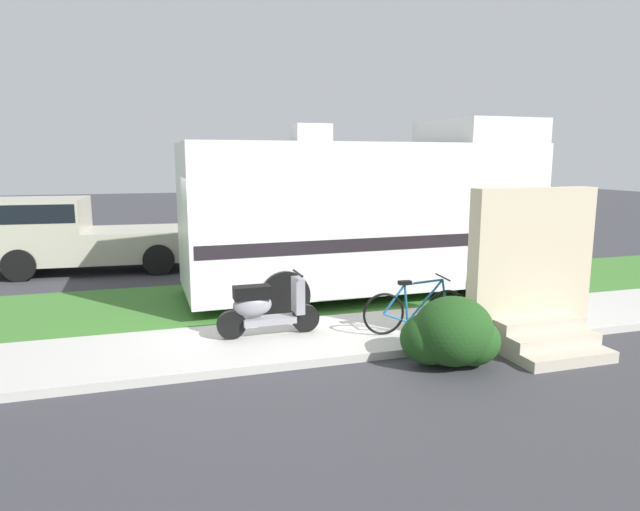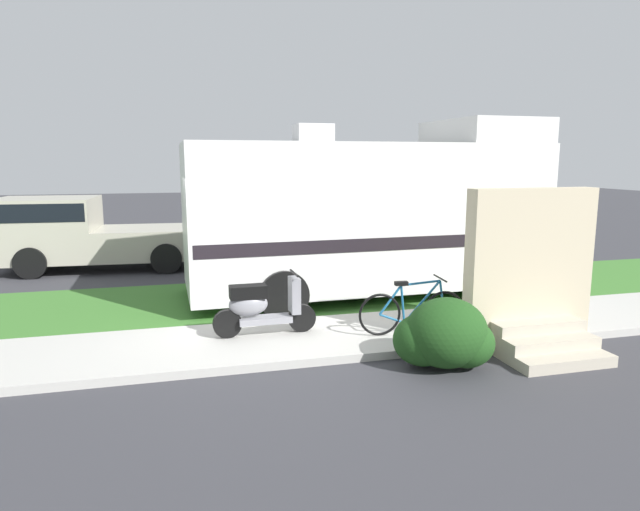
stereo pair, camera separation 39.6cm
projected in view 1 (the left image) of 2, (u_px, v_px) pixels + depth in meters
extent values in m
plane|color=#38383D|center=(250.00, 325.00, 9.46)|extent=(80.00, 80.00, 0.00)
cube|color=beige|center=(264.00, 344.00, 8.32)|extent=(24.00, 2.00, 0.12)
cube|color=#3D752D|center=(237.00, 302.00, 10.87)|extent=(24.00, 3.40, 0.08)
cube|color=silver|center=(361.00, 214.00, 11.24)|extent=(7.16, 2.72, 2.82)
cube|color=silver|center=(477.00, 133.00, 11.77)|extent=(1.85, 2.49, 0.50)
cube|color=black|center=(361.00, 235.00, 11.32)|extent=(7.02, 2.74, 0.24)
cube|color=black|center=(509.00, 187.00, 12.24)|extent=(0.12, 2.20, 0.90)
cube|color=silver|center=(311.00, 134.00, 10.64)|extent=(0.71, 0.61, 0.36)
cylinder|color=black|center=(425.00, 259.00, 13.30)|extent=(0.91, 0.30, 0.90)
cylinder|color=black|center=(486.00, 280.00, 10.97)|extent=(0.91, 0.30, 0.90)
cylinder|color=black|center=(255.00, 269.00, 12.02)|extent=(0.91, 0.30, 0.90)
cylinder|color=black|center=(284.00, 295.00, 9.69)|extent=(0.91, 0.30, 0.90)
cylinder|color=black|center=(305.00, 318.00, 8.70)|extent=(0.44, 0.11, 0.44)
cylinder|color=black|center=(231.00, 325.00, 8.34)|extent=(0.44, 0.11, 0.44)
cube|color=gray|center=(269.00, 320.00, 8.52)|extent=(0.82, 0.29, 0.10)
cube|color=black|center=(252.00, 292.00, 8.36)|extent=(0.56, 0.27, 0.20)
ellipsoid|color=gray|center=(252.00, 305.00, 8.40)|extent=(0.60, 0.31, 0.36)
cube|color=gray|center=(298.00, 295.00, 8.60)|extent=(0.14, 0.32, 0.56)
cylinder|color=black|center=(298.00, 273.00, 8.54)|extent=(0.04, 0.50, 0.04)
sphere|color=white|center=(298.00, 284.00, 8.57)|extent=(0.12, 0.12, 0.12)
torus|color=black|center=(446.00, 310.00, 8.73)|extent=(0.67, 0.10, 0.67)
torus|color=black|center=(384.00, 314.00, 8.52)|extent=(0.67, 0.10, 0.67)
cylinder|color=#1E6699|center=(425.00, 301.00, 8.63)|extent=(0.59, 0.09, 0.67)
cylinder|color=#1E6699|center=(406.00, 303.00, 8.57)|extent=(0.10, 0.05, 0.60)
cylinder|color=#1E6699|center=(424.00, 282.00, 8.57)|extent=(0.63, 0.10, 0.09)
cylinder|color=#1E6699|center=(396.00, 318.00, 8.57)|extent=(0.41, 0.08, 0.18)
cylinder|color=#1E6699|center=(394.00, 299.00, 8.52)|extent=(0.36, 0.07, 0.47)
cylinder|color=#1E6699|center=(444.00, 295.00, 8.68)|extent=(0.12, 0.05, 0.51)
cube|color=black|center=(405.00, 283.00, 8.51)|extent=(0.21, 0.12, 0.06)
cylinder|color=black|center=(443.00, 277.00, 8.62)|extent=(0.08, 0.52, 0.03)
cube|color=#B7B29E|center=(36.00, 230.00, 13.67)|extent=(2.46, 2.12, 1.58)
cube|color=black|center=(34.00, 211.00, 13.59)|extent=(2.35, 2.13, 0.44)
cube|color=#B7B29E|center=(146.00, 243.00, 14.35)|extent=(2.98, 2.15, 0.77)
cylinder|color=black|center=(19.00, 265.00, 12.84)|extent=(0.77, 0.29, 0.76)
cylinder|color=black|center=(40.00, 252.00, 14.66)|extent=(0.77, 0.29, 0.76)
cylinder|color=black|center=(159.00, 260.00, 13.56)|extent=(0.77, 0.29, 0.76)
cylinder|color=black|center=(162.00, 248.00, 15.38)|extent=(0.77, 0.29, 0.76)
cube|color=#BCB29E|center=(554.00, 351.00, 7.94)|extent=(1.40, 0.96, 0.16)
cube|color=#BCB29E|center=(547.00, 337.00, 8.07)|extent=(1.40, 0.64, 0.16)
cube|color=#BCB29E|center=(540.00, 324.00, 8.19)|extent=(1.40, 0.32, 0.16)
cube|color=beige|center=(530.00, 267.00, 8.34)|extent=(2.00, 0.30, 2.40)
ellipsoid|color=#1E4719|center=(453.00, 331.00, 7.50)|extent=(1.12, 1.01, 0.96)
ellipsoid|color=#1E4719|center=(430.00, 338.00, 7.55)|extent=(0.84, 0.76, 0.72)
ellipsoid|color=#1E4719|center=(472.00, 341.00, 7.52)|extent=(0.79, 0.71, 0.67)
cylinder|color=navy|center=(446.00, 318.00, 9.16)|extent=(0.07, 0.07, 0.18)
cylinder|color=navy|center=(446.00, 312.00, 9.14)|extent=(0.03, 0.03, 0.04)
cylinder|color=black|center=(446.00, 311.00, 9.14)|extent=(0.04, 0.04, 0.01)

